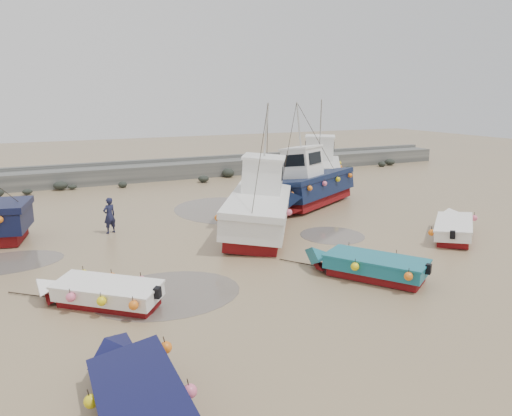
# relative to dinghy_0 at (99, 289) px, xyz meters

# --- Properties ---
(ground) EXTENTS (120.00, 120.00, 0.00)m
(ground) POSITION_rel_dinghy_0_xyz_m (5.76, 1.02, -0.55)
(ground) COLOR #8D7652
(ground) RESTS_ON ground
(seawall) EXTENTS (60.00, 4.92, 1.50)m
(seawall) POSITION_rel_dinghy_0_xyz_m (5.80, 23.01, 0.07)
(seawall) COLOR slate
(seawall) RESTS_ON ground
(puddle_a) EXTENTS (5.11, 5.11, 0.01)m
(puddle_a) POSITION_rel_dinghy_0_xyz_m (2.23, -0.03, -0.55)
(puddle_a) COLOR #5C534A
(puddle_a) RESTS_ON ground
(puddle_b) EXTENTS (3.07, 3.07, 0.01)m
(puddle_b) POSITION_rel_dinghy_0_xyz_m (11.41, 3.51, -0.55)
(puddle_b) COLOR #5C534A
(puddle_b) RESTS_ON ground
(puddle_c) EXTENTS (4.49, 4.49, 0.01)m
(puddle_c) POSITION_rel_dinghy_0_xyz_m (-2.78, 5.94, -0.55)
(puddle_c) COLOR #5C534A
(puddle_c) RESTS_ON ground
(puddle_d) EXTENTS (6.23, 6.23, 0.01)m
(puddle_d) POSITION_rel_dinghy_0_xyz_m (9.00, 10.76, -0.55)
(puddle_d) COLOR #5C534A
(puddle_d) RESTS_ON ground
(dinghy_0) EXTENTS (4.67, 4.27, 1.43)m
(dinghy_0) POSITION_rel_dinghy_0_xyz_m (0.00, 0.00, 0.00)
(dinghy_0) COLOR maroon
(dinghy_0) RESTS_ON ground
(dinghy_1) EXTENTS (2.25, 6.13, 1.43)m
(dinghy_1) POSITION_rel_dinghy_0_xyz_m (-0.05, -6.15, -0.01)
(dinghy_1) COLOR maroon
(dinghy_1) RESTS_ON ground
(dinghy_2) EXTENTS (3.92, 5.37, 1.43)m
(dinghy_2) POSITION_rel_dinghy_0_xyz_m (9.37, -1.68, -0.01)
(dinghy_2) COLOR maroon
(dinghy_2) RESTS_ON ground
(dinghy_3) EXTENTS (5.28, 4.80, 1.43)m
(dinghy_3) POSITION_rel_dinghy_0_xyz_m (16.60, 0.84, -0.01)
(dinghy_3) COLOR maroon
(dinghy_3) RESTS_ON ground
(cabin_boat_1) EXTENTS (7.24, 10.40, 6.22)m
(cabin_boat_1) POSITION_rel_dinghy_0_xyz_m (8.73, 6.11, 0.75)
(cabin_boat_1) COLOR maroon
(cabin_boat_1) RESTS_ON ground
(cabin_boat_2) EXTENTS (9.30, 6.12, 6.22)m
(cabin_boat_2) POSITION_rel_dinghy_0_xyz_m (13.74, 9.39, 0.79)
(cabin_boat_2) COLOR maroon
(cabin_boat_2) RESTS_ON ground
(cabin_boat_3) EXTENTS (6.93, 9.22, 6.22)m
(cabin_boat_3) POSITION_rel_dinghy_0_xyz_m (18.24, 15.32, 0.79)
(cabin_boat_3) COLOR maroon
(cabin_boat_3) RESTS_ON ground
(person) EXTENTS (0.76, 0.65, 1.78)m
(person) POSITION_rel_dinghy_0_xyz_m (1.86, 8.60, -0.55)
(person) COLOR #171934
(person) RESTS_ON ground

